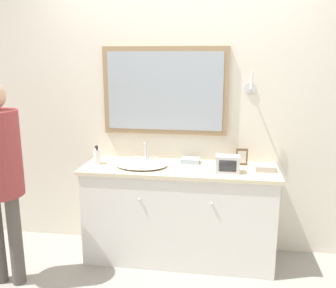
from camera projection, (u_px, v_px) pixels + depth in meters
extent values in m
plane|color=#9E998E|center=(174.00, 276.00, 3.10)|extent=(14.00, 14.00, 0.00)
cube|color=silver|center=(184.00, 113.00, 3.39)|extent=(8.00, 0.06, 2.55)
cube|color=#997A56|center=(165.00, 91.00, 3.32)|extent=(1.12, 0.04, 0.78)
cube|color=#9EA8B2|center=(165.00, 91.00, 3.30)|extent=(1.03, 0.01, 0.69)
cylinder|color=silver|center=(250.00, 88.00, 3.22)|extent=(0.09, 0.01, 0.09)
cylinder|color=silver|center=(251.00, 89.00, 3.17)|extent=(0.02, 0.10, 0.02)
cylinder|color=white|center=(252.00, 81.00, 3.10)|extent=(0.02, 0.02, 0.14)
cube|color=silver|center=(179.00, 215.00, 3.30)|extent=(1.63, 0.50, 0.82)
cube|color=beige|center=(179.00, 169.00, 3.21)|extent=(1.68, 0.53, 0.03)
sphere|color=silver|center=(140.00, 200.00, 3.04)|extent=(0.02, 0.02, 0.02)
sphere|color=silver|center=(212.00, 204.00, 2.96)|extent=(0.02, 0.02, 0.02)
ellipsoid|color=silver|center=(141.00, 164.00, 3.22)|extent=(0.45, 0.34, 0.03)
cylinder|color=silver|center=(146.00, 159.00, 3.40)|extent=(0.06, 0.06, 0.03)
cylinder|color=silver|center=(146.00, 150.00, 3.39)|extent=(0.02, 0.02, 0.14)
cylinder|color=silver|center=(145.00, 144.00, 3.34)|extent=(0.02, 0.07, 0.02)
cylinder|color=white|center=(138.00, 157.00, 3.41)|extent=(0.06, 0.02, 0.02)
cylinder|color=white|center=(154.00, 158.00, 3.39)|extent=(0.06, 0.02, 0.02)
cylinder|color=white|center=(97.00, 157.00, 3.29)|extent=(0.07, 0.07, 0.12)
cylinder|color=black|center=(97.00, 148.00, 3.27)|extent=(0.02, 0.02, 0.04)
cube|color=black|center=(96.00, 147.00, 3.25)|extent=(0.02, 0.03, 0.01)
cube|color=#BCBCC1|center=(228.00, 164.00, 3.05)|extent=(0.19, 0.12, 0.14)
cube|color=black|center=(228.00, 166.00, 2.99)|extent=(0.14, 0.01, 0.09)
cube|color=brown|center=(242.00, 157.00, 3.24)|extent=(0.10, 0.01, 0.15)
cube|color=beige|center=(242.00, 157.00, 3.24)|extent=(0.07, 0.00, 0.11)
cube|color=#A8B7C6|center=(190.00, 161.00, 3.33)|extent=(0.16, 0.12, 0.04)
cube|color=#B7A899|center=(265.00, 168.00, 3.10)|extent=(0.16, 0.14, 0.05)
cube|color=silver|center=(197.00, 171.00, 3.07)|extent=(0.18, 0.13, 0.01)
cylinder|color=#514C47|center=(16.00, 240.00, 2.93)|extent=(0.10, 0.10, 0.75)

